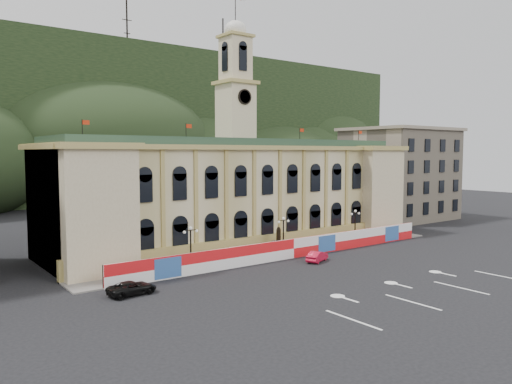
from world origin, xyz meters
TOP-DOWN VIEW (x-y plane):
  - ground at (0.00, 0.00)m, footprint 260.00×260.00m
  - lane_markings at (0.00, -5.00)m, footprint 26.00×10.00m
  - hill_ridge at (0.03, 121.99)m, footprint 230.00×80.00m
  - city_hall at (0.00, 27.63)m, footprint 56.20×17.60m
  - side_building_right at (43.00, 30.93)m, footprint 21.00×17.00m
  - hoarding_fence at (0.06, 15.07)m, footprint 50.00×0.44m
  - pavement at (0.00, 17.75)m, footprint 56.00×5.50m
  - statue at (0.00, 18.00)m, footprint 1.40×1.40m
  - lamp_left at (-14.00, 17.00)m, footprint 1.96×0.44m
  - lamp_center at (0.00, 17.00)m, footprint 1.96×0.44m
  - lamp_right at (14.00, 17.00)m, footprint 1.96×0.44m
  - red_sedan at (0.99, 11.59)m, footprint 4.28×5.01m
  - black_suv at (-23.47, 11.69)m, footprint 2.95×5.12m

SIDE VIEW (x-z plane):
  - ground at x=0.00m, z-range 0.00..0.00m
  - lane_markings at x=0.00m, z-range -0.01..0.01m
  - pavement at x=0.00m, z-range 0.00..0.16m
  - red_sedan at x=0.99m, z-range 0.00..1.32m
  - black_suv at x=-23.47m, z-range 0.00..1.33m
  - statue at x=0.00m, z-range -0.67..3.05m
  - hoarding_fence at x=0.06m, z-range 0.00..2.50m
  - lamp_left at x=-14.00m, z-range 0.50..5.65m
  - lamp_center at x=0.00m, z-range 0.50..5.65m
  - lamp_right at x=14.00m, z-range 0.50..5.65m
  - city_hall at x=0.00m, z-range -10.70..26.40m
  - side_building_right at x=43.00m, z-range 0.03..18.63m
  - hill_ridge at x=0.03m, z-range -12.52..51.48m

